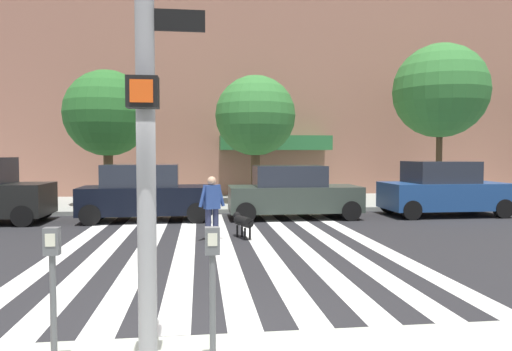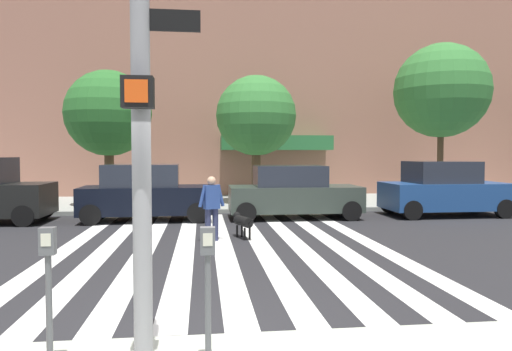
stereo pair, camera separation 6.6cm
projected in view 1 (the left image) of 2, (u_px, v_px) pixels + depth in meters
The scene contains 14 objects.
ground_plane at pixel (203, 245), 11.10m from camera, with size 160.00×160.00×0.00m, color #232326.
sidewalk_far at pixel (202, 203), 19.93m from camera, with size 80.00×6.00×0.15m, color #969B93.
crosswalk_stripes at pixel (223, 245), 11.16m from camera, with size 7.65×11.23×0.01m.
traffic_light_pole at pixel (145, 10), 4.21m from camera, with size 0.74×0.46×5.80m.
parking_meter_curbside at pixel (213, 277), 4.37m from camera, with size 0.14×0.11×1.36m.
parking_meter_second_along at pixel (53, 278), 4.34m from camera, with size 0.14×0.11×1.36m.
parked_car_behind_first at pixel (145, 193), 15.16m from camera, with size 4.27×1.98×1.86m.
parked_car_third_in_line at pixel (293, 193), 15.76m from camera, with size 4.45×1.92×1.81m.
parked_car_fourth_in_line at pixel (443, 190), 16.42m from camera, with size 4.29×2.06×1.94m.
street_tree_nearest at pixel (108, 114), 18.08m from camera, with size 3.37×3.37×5.34m.
street_tree_middle at pixel (255, 116), 19.21m from camera, with size 3.34×3.34×5.33m.
street_tree_further at pixel (440, 91), 19.81m from camera, with size 4.02×4.02×6.78m.
pedestrian_dog_walker at pixel (212, 205), 11.60m from camera, with size 0.69×0.35×1.64m.
dog_on_leash at pixel (243, 221), 12.01m from camera, with size 0.51×1.06×0.65m.
Camera 1 is at (-0.08, -5.17, 2.20)m, focal length 32.31 mm.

